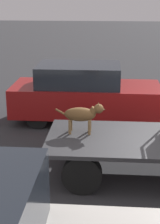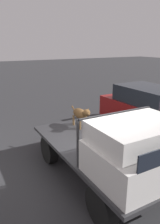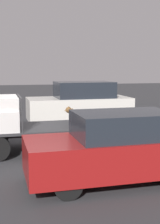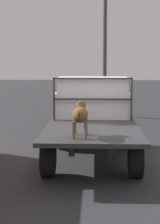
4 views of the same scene
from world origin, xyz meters
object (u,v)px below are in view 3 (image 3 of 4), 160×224
(dog, at_px, (78,113))
(parked_pickup_far, at_px, (80,104))
(flatbed_truck, at_px, (37,133))
(parked_sedan, at_px, (118,147))

(dog, distance_m, parked_pickup_far, 4.70)
(dog, bearing_deg, parked_pickup_far, -94.22)
(flatbed_truck, height_order, parked_sedan, parked_sedan)
(dog, relative_size, parked_pickup_far, 0.21)
(flatbed_truck, xyz_separation_m, parked_sedan, (-1.49, 3.24, 0.24))
(dog, distance_m, parked_sedan, 3.05)
(parked_pickup_far, bearing_deg, flatbed_truck, 55.73)
(dog, xyz_separation_m, parked_sedan, (-0.18, 3.02, -0.38))
(flatbed_truck, bearing_deg, dog, 170.67)
(flatbed_truck, relative_size, parked_sedan, 0.97)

